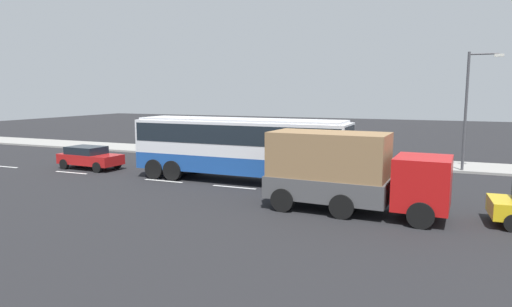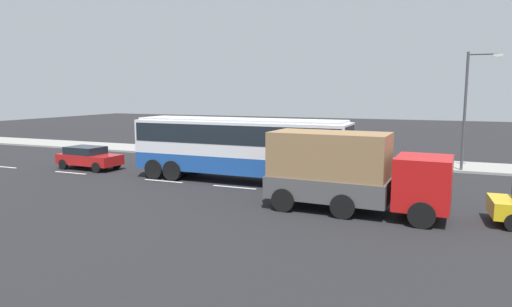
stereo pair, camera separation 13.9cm
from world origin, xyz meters
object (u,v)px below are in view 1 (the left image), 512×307
at_px(cargo_truck, 349,171).
at_px(pedestrian_near_curb, 238,140).
at_px(car_red_compact, 89,157).
at_px(car_blue_saloon, 187,153).
at_px(street_lamp, 470,103).
at_px(coach_bus, 240,143).

xyz_separation_m(cargo_truck, pedestrian_near_curb, (-11.00, 13.08, -0.50)).
height_order(cargo_truck, car_red_compact, cargo_truck).
height_order(car_blue_saloon, street_lamp, street_lamp).
bearing_deg(car_blue_saloon, car_red_compact, -142.02).
distance_m(cargo_truck, street_lamp, 12.77).
relative_size(coach_bus, pedestrian_near_curb, 6.63).
height_order(coach_bus, street_lamp, street_lamp).
relative_size(car_red_compact, pedestrian_near_curb, 2.34).
bearing_deg(coach_bus, street_lamp, 34.27).
distance_m(cargo_truck, car_blue_saloon, 14.74).
bearing_deg(car_red_compact, pedestrian_near_curb, 59.47).
relative_size(car_blue_saloon, pedestrian_near_curb, 2.64).
relative_size(cargo_truck, car_red_compact, 1.72).
bearing_deg(car_red_compact, cargo_truck, -9.79).
height_order(cargo_truck, street_lamp, street_lamp).
bearing_deg(car_red_compact, street_lamp, 22.44).
relative_size(cargo_truck, car_blue_saloon, 1.53).
bearing_deg(coach_bus, car_blue_saloon, 145.99).
distance_m(car_red_compact, car_blue_saloon, 6.14).
xyz_separation_m(car_red_compact, pedestrian_near_curb, (6.10, 9.08, 0.43)).
relative_size(cargo_truck, street_lamp, 1.03).
xyz_separation_m(coach_bus, street_lamp, (11.44, 7.60, 2.07)).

